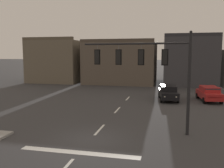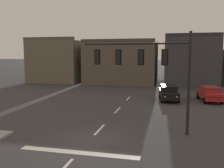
% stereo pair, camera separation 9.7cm
% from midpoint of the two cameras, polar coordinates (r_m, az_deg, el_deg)
% --- Properties ---
extents(ground_plane, '(400.00, 400.00, 0.00)m').
position_cam_midpoint_polar(ground_plane, '(15.13, -4.81, -12.59)').
color(ground_plane, '#353538').
extents(stop_bar_paint, '(6.40, 0.50, 0.01)m').
position_cam_midpoint_polar(stop_bar_paint, '(13.37, -7.52, -15.31)').
color(stop_bar_paint, silver).
rests_on(stop_bar_paint, ground).
extents(lane_centreline, '(0.16, 26.40, 0.01)m').
position_cam_midpoint_polar(lane_centreline, '(16.95, -2.72, -10.40)').
color(lane_centreline, silver).
rests_on(lane_centreline, ground).
extents(signal_mast_near_side, '(6.96, 0.81, 6.44)m').
position_cam_midpoint_polar(signal_mast_near_side, '(16.03, 8.78, 4.55)').
color(signal_mast_near_side, black).
rests_on(signal_mast_near_side, ground).
extents(car_lot_nearside, '(2.28, 4.59, 1.61)m').
position_cam_midpoint_polar(car_lot_nearside, '(27.82, 12.99, -1.90)').
color(car_lot_nearside, black).
rests_on(car_lot_nearside, ground).
extents(car_lot_middle, '(2.31, 4.60, 1.61)m').
position_cam_midpoint_polar(car_lot_middle, '(28.51, 21.58, -2.00)').
color(car_lot_middle, '#A81E1E').
rests_on(car_lot_middle, ground).
extents(building_row, '(40.73, 11.41, 8.06)m').
position_cam_midpoint_polar(building_row, '(43.49, 6.83, 4.86)').
color(building_row, '#665B4C').
rests_on(building_row, ground).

